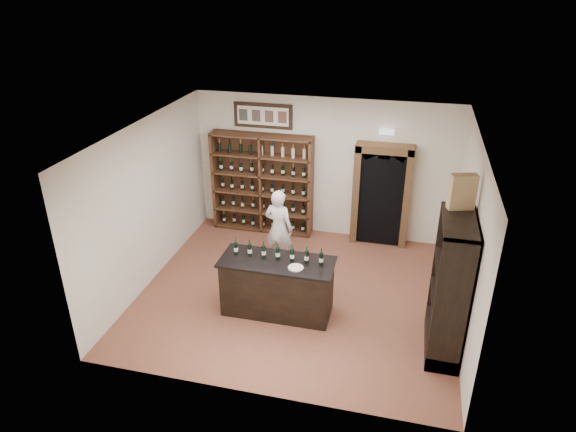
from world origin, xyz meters
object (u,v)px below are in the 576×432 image
object	(u,v)px
side_cabinet	(449,308)
shopkeeper	(279,229)
wine_crate	(462,192)
tasting_counter	(277,287)
wine_shelf	(263,183)
counter_bottle_0	(236,248)

from	to	relation	value
side_cabinet	shopkeeper	xyz separation A→B (m)	(-3.09, 1.81, 0.04)
side_cabinet	wine_crate	xyz separation A→B (m)	(-0.03, 0.40, 1.71)
shopkeeper	wine_crate	bearing A→B (deg)	167.93
side_cabinet	tasting_counter	bearing A→B (deg)	173.72
shopkeeper	wine_crate	size ratio (longest dim) A/B	3.05
wine_crate	shopkeeper	bearing A→B (deg)	138.65
side_cabinet	shopkeeper	size ratio (longest dim) A/B	1.38
tasting_counter	wine_crate	bearing A→B (deg)	2.05
wine_shelf	wine_crate	world-z (taller)	wine_crate
tasting_counter	side_cabinet	world-z (taller)	side_cabinet
side_cabinet	wine_crate	distance (m)	1.75
counter_bottle_0	shopkeeper	size ratio (longest dim) A/B	0.19
shopkeeper	tasting_counter	bearing A→B (deg)	116.35
wine_crate	side_cabinet	bearing A→B (deg)	-102.63
wine_shelf	shopkeeper	bearing A→B (deg)	-62.80
tasting_counter	counter_bottle_0	bearing A→B (deg)	175.24
side_cabinet	wine_shelf	bearing A→B (deg)	139.79
counter_bottle_0	side_cabinet	bearing A→B (deg)	-5.97
counter_bottle_0	wine_crate	xyz separation A→B (m)	(3.42, 0.04, 1.35)
wine_crate	tasting_counter	bearing A→B (deg)	165.42
counter_bottle_0	wine_shelf	bearing A→B (deg)	97.53
tasting_counter	counter_bottle_0	size ratio (longest dim) A/B	6.27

